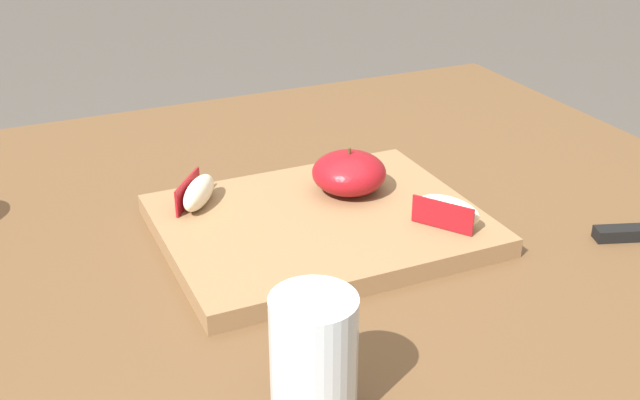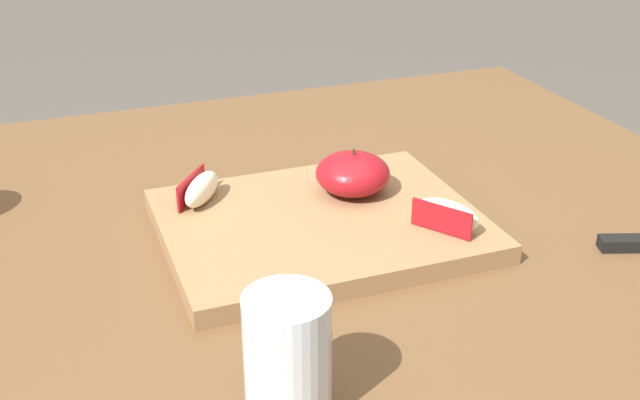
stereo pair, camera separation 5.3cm
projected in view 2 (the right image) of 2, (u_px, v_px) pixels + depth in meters
dining_table at (244, 299)px, 0.96m from camera, size 1.24×0.88×0.73m
cutting_board at (320, 225)px, 0.89m from camera, size 0.35×0.27×0.02m
apple_half_skin_up at (353, 174)px, 0.93m from camera, size 0.09×0.09×0.05m
apple_wedge_front at (447, 215)px, 0.85m from camera, size 0.06×0.07×0.03m
apple_wedge_right at (201, 189)px, 0.91m from camera, size 0.06×0.07×0.03m
drinking_glass_water at (288, 356)px, 0.61m from camera, size 0.07×0.07×0.10m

